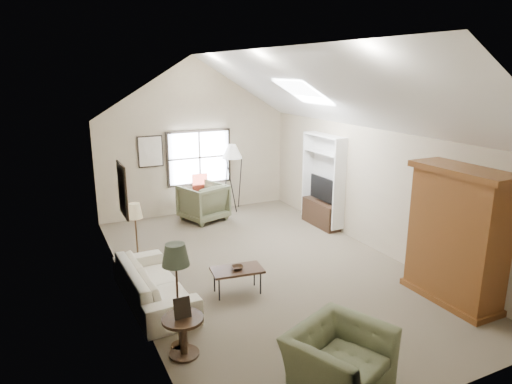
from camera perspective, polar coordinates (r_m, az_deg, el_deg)
name	(u,v)px	position (r m, az deg, el deg)	size (l,w,h in m)	color
room_shell	(266,96)	(8.00, 1.28, 11.92)	(5.01, 8.01, 4.00)	#665E49
window	(199,157)	(11.89, -7.10, 4.31)	(1.72, 0.08, 1.42)	black
skylight	(303,91)	(9.42, 5.93, 12.40)	(0.80, 1.20, 0.52)	white
wall_art	(138,169)	(9.41, -14.56, 2.82)	(1.97, 3.71, 0.88)	black
armoire	(457,236)	(7.91, 23.84, -5.05)	(0.60, 1.50, 2.20)	brown
tv_alcove	(323,179)	(10.86, 8.37, 1.61)	(0.32, 1.30, 2.10)	white
media_console	(321,214)	(11.07, 8.12, -2.68)	(0.34, 1.18, 0.60)	#382316
tv_panel	(322,189)	(10.90, 8.24, 0.43)	(0.05, 0.90, 0.55)	black
sofa	(154,283)	(7.66, -12.66, -11.07)	(2.18, 0.85, 0.64)	white
armchair_near	(339,360)	(5.75, 10.32, -20.00)	(1.13, 0.99, 0.74)	#686F4D
armchair_far	(203,202)	(11.40, -6.62, -1.27)	(0.98, 1.01, 0.92)	#5F6748
coffee_table	(237,281)	(7.80, -2.35, -11.04)	(0.85, 0.47, 0.43)	#3E2A19
bowl	(237,268)	(7.69, -2.37, -9.42)	(0.20, 0.20, 0.05)	#3E2B19
side_table	(184,336)	(6.32, -9.05, -17.38)	(0.55, 0.55, 0.55)	#3A2A17
side_chair	(202,195)	(11.85, -6.72, -0.36)	(0.40, 0.40, 1.03)	maroon
tripod_lamp	(232,177)	(12.04, -2.97, 1.88)	(0.52, 0.52, 1.80)	silver
dark_lamp	(177,296)	(6.25, -9.79, -12.68)	(0.36, 0.36, 1.52)	#272D20
tan_lamp	(137,238)	(8.61, -14.69, -5.59)	(0.27, 0.27, 1.37)	tan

